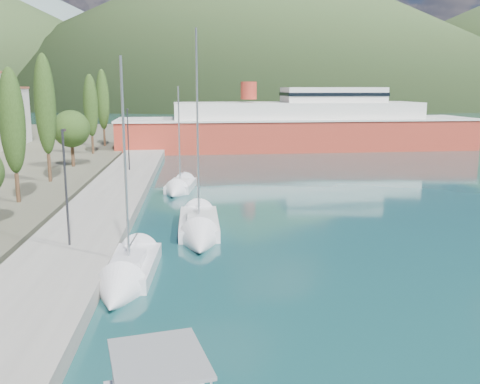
{
  "coord_description": "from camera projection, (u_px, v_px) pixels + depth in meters",
  "views": [
    {
      "loc": [
        -2.25,
        -13.64,
        8.97
      ],
      "look_at": [
        0.0,
        14.0,
        3.5
      ],
      "focal_mm": 40.0,
      "sensor_mm": 36.0,
      "label": 1
    }
  ],
  "objects": [
    {
      "name": "ground",
      "position": [
        205.0,
        124.0,
        132.6
      ],
      "size": [
        1400.0,
        1400.0,
        0.0
      ],
      "primitive_type": "plane",
      "color": "#164345"
    },
    {
      "name": "quay",
      "position": [
        107.0,
        204.0,
        39.88
      ],
      "size": [
        5.0,
        88.0,
        0.8
      ],
      "primitive_type": "cube",
      "color": "gray",
      "rests_on": "ground"
    },
    {
      "name": "hills_far",
      "position": [
        317.0,
        26.0,
        616.36
      ],
      "size": [
        1480.0,
        900.0,
        180.0
      ],
      "color": "slate",
      "rests_on": "ground"
    },
    {
      "name": "hills_near",
      "position": [
        337.0,
        29.0,
        377.81
      ],
      "size": [
        1010.0,
        520.0,
        115.0
      ],
      "color": "#344A25",
      "rests_on": "ground"
    },
    {
      "name": "tree_row",
      "position": [
        42.0,
        124.0,
        45.27
      ],
      "size": [
        3.87,
        64.82,
        11.12
      ],
      "color": "#47301E",
      "rests_on": "land_strip"
    },
    {
      "name": "lamp_posts",
      "position": [
        69.0,
        181.0,
        28.28
      ],
      "size": [
        0.15,
        50.01,
        6.06
      ],
      "color": "#2D2D33",
      "rests_on": "quay"
    },
    {
      "name": "sailboat_near",
      "position": [
        124.0,
        282.0,
        24.17
      ],
      "size": [
        2.75,
        7.94,
        11.25
      ],
      "color": "silver",
      "rests_on": "ground"
    },
    {
      "name": "sailboat_mid",
      "position": [
        199.0,
        234.0,
        32.0
      ],
      "size": [
        2.46,
        9.29,
        13.36
      ],
      "color": "silver",
      "rests_on": "ground"
    },
    {
      "name": "sailboat_far",
      "position": [
        178.0,
        190.0,
        45.95
      ],
      "size": [
        3.1,
        6.96,
        9.87
      ],
      "color": "silver",
      "rests_on": "ground"
    },
    {
      "name": "ferry",
      "position": [
        298.0,
        128.0,
        77.72
      ],
      "size": [
        51.87,
        13.12,
        10.22
      ],
      "color": "#AC3424",
      "rests_on": "ground"
    }
  ]
}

